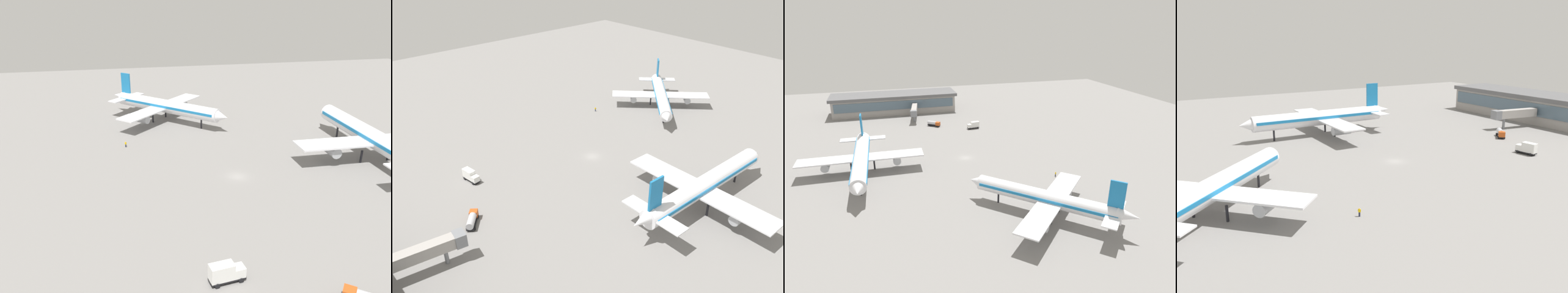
{
  "view_description": "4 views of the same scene",
  "coord_description": "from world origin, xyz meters",
  "views": [
    {
      "loc": [
        -27.2,
        -82.34,
        41.93
      ],
      "look_at": [
        -8.91,
        6.06,
        6.04
      ],
      "focal_mm": 36.9,
      "sensor_mm": 36.0,
      "label": 1
    },
    {
      "loc": [
        83.53,
        -76.57,
        65.02
      ],
      "look_at": [
        -1.96,
        -0.11,
        2.74
      ],
      "focal_mm": 38.39,
      "sensor_mm": 36.0,
      "label": 2
    },
    {
      "loc": [
        29.01,
        119.77,
        50.72
      ],
      "look_at": [
        -4.16,
        5.73,
        6.19
      ],
      "focal_mm": 32.02,
      "sensor_mm": 36.0,
      "label": 3
    },
    {
      "loc": [
        -85.45,
        57.56,
        31.2
      ],
      "look_at": [
        -5.55,
        10.2,
        6.62
      ],
      "focal_mm": 38.09,
      "sensor_mm": 36.0,
      "label": 4
    }
  ],
  "objects": [
    {
      "name": "airplane_at_gate",
      "position": [
        37.24,
        4.25,
        5.78
      ],
      "size": [
        41.68,
        52.15,
        15.9
      ],
      "rotation": [
        0.0,
        0.0,
        1.56
      ],
      "color": "white",
      "rests_on": "ground"
    },
    {
      "name": "fuel_truck",
      "position": [
        5.09,
        -43.98,
        1.39
      ],
      "size": [
        6.12,
        5.4,
        2.5
      ],
      "rotation": [
        0.0,
        0.0,
        2.47
      ],
      "color": "black",
      "rests_on": "ground"
    },
    {
      "name": "ground",
      "position": [
        0.0,
        0.0,
        0.0
      ],
      "size": [
        288.0,
        288.0,
        0.0
      ],
      "primitive_type": "plane",
      "color": "gray"
    },
    {
      "name": "ground_crew_worker",
      "position": [
        -25.16,
        24.54,
        0.85
      ],
      "size": [
        0.53,
        0.53,
        1.67
      ],
      "rotation": [
        0.0,
        0.0,
        5.35
      ],
      "color": "#1E2338",
      "rests_on": "ground"
    },
    {
      "name": "jet_bridge",
      "position": [
        12.78,
        -58.24,
        5.13
      ],
      "size": [
        5.46,
        18.19,
        6.74
      ],
      "rotation": [
        0.0,
        0.0,
        1.42
      ],
      "color": "#9E9993",
      "rests_on": "ground"
    },
    {
      "name": "airplane_taxiing",
      "position": [
        -10.96,
        45.92,
        5.18
      ],
      "size": [
        36.74,
        36.83,
        14.25
      ],
      "rotation": [
        0.0,
        0.0,
        5.5
      ],
      "color": "white",
      "rests_on": "ground"
    },
    {
      "name": "catering_truck",
      "position": [
        -12.69,
        -34.89,
        1.7
      ],
      "size": [
        5.8,
        2.81,
        3.3
      ],
      "rotation": [
        0.0,
        0.0,
        0.13
      ],
      "color": "black",
      "rests_on": "ground"
    }
  ]
}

